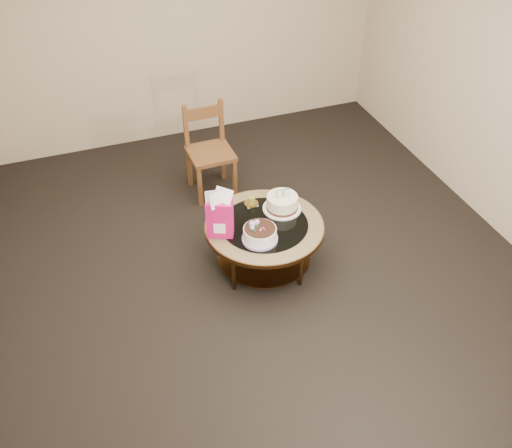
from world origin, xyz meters
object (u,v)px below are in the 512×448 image
object	(u,v)px
gift_bag	(220,214)
dining_chair	(209,150)
coffee_table	(264,231)
cream_cake	(282,203)
decorated_cake	(260,234)

from	to	relation	value
gift_bag	dining_chair	xyz separation A→B (m)	(0.28, 1.26, -0.20)
coffee_table	gift_bag	world-z (taller)	gift_bag
coffee_table	cream_cake	distance (m)	0.29
gift_bag	dining_chair	bearing A→B (deg)	100.91
decorated_cake	dining_chair	xyz separation A→B (m)	(0.00, 1.44, -0.04)
decorated_cake	gift_bag	xyz separation A→B (m)	(-0.28, 0.18, 0.16)
gift_bag	dining_chair	world-z (taller)	dining_chair
gift_bag	dining_chair	distance (m)	1.30
coffee_table	cream_cake	bearing A→B (deg)	32.51
decorated_cake	dining_chair	bearing A→B (deg)	89.98
coffee_table	gift_bag	size ratio (longest dim) A/B	2.38
coffee_table	gift_bag	bearing A→B (deg)	-179.98
coffee_table	dining_chair	world-z (taller)	dining_chair
decorated_cake	gift_bag	distance (m)	0.36
coffee_table	decorated_cake	xyz separation A→B (m)	(-0.11, -0.18, 0.14)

